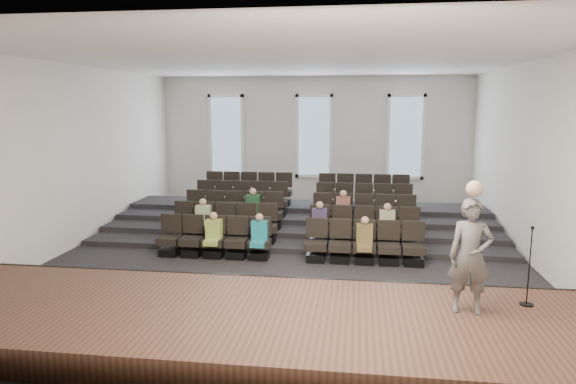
% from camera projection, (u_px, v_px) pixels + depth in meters
% --- Properties ---
extents(ground, '(14.00, 14.00, 0.00)m').
position_uv_depth(ground, '(291.00, 253.00, 13.63)').
color(ground, black).
rests_on(ground, ground).
extents(ceiling, '(12.00, 14.00, 0.02)m').
position_uv_depth(ceiling, '(291.00, 60.00, 12.80)').
color(ceiling, white).
rests_on(ceiling, ground).
extents(wall_back, '(12.00, 0.04, 5.00)m').
position_uv_depth(wall_back, '(314.00, 141.00, 20.07)').
color(wall_back, silver).
rests_on(wall_back, ground).
extents(wall_front, '(12.00, 0.04, 5.00)m').
position_uv_depth(wall_front, '(217.00, 219.00, 6.36)').
color(wall_front, silver).
rests_on(wall_front, ground).
extents(wall_left, '(0.04, 14.00, 5.00)m').
position_uv_depth(wall_left, '(73.00, 157.00, 14.02)').
color(wall_left, silver).
rests_on(wall_left, ground).
extents(wall_right, '(0.04, 14.00, 5.00)m').
position_uv_depth(wall_right, '(537.00, 163.00, 12.41)').
color(wall_right, silver).
rests_on(wall_right, ground).
extents(stage, '(11.80, 3.60, 0.50)m').
position_uv_depth(stage, '(251.00, 325.00, 8.61)').
color(stage, '#503422').
rests_on(stage, ground).
extents(stage_lip, '(11.80, 0.06, 0.52)m').
position_uv_depth(stage_lip, '(269.00, 288.00, 10.34)').
color(stage_lip, black).
rests_on(stage_lip, ground).
extents(risers, '(11.80, 4.80, 0.60)m').
position_uv_depth(risers, '(303.00, 220.00, 16.70)').
color(risers, black).
rests_on(risers, ground).
extents(seating_rows, '(6.80, 4.70, 1.67)m').
position_uv_depth(seating_rows, '(297.00, 216.00, 15.02)').
color(seating_rows, black).
rests_on(seating_rows, ground).
extents(windows, '(8.44, 0.10, 3.24)m').
position_uv_depth(windows, '(314.00, 136.00, 19.97)').
color(windows, white).
rests_on(windows, wall_back).
extents(audience, '(5.45, 2.64, 1.10)m').
position_uv_depth(audience, '(292.00, 221.00, 13.81)').
color(audience, '#9BB448').
rests_on(audience, seating_rows).
extents(speaker, '(0.74, 0.52, 1.91)m').
position_uv_depth(speaker, '(470.00, 256.00, 8.38)').
color(speaker, '#53514E').
rests_on(speaker, stage).
extents(mic_stand, '(0.23, 0.23, 1.39)m').
position_uv_depth(mic_stand, '(528.00, 282.00, 8.76)').
color(mic_stand, black).
rests_on(mic_stand, stage).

